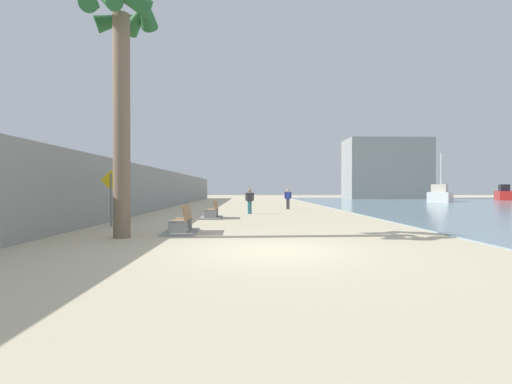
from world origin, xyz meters
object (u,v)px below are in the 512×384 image
Objects in this scene: bench_near at (182,226)px; boat_far_right at (440,195)px; person_walking at (250,200)px; person_standing at (288,198)px; palm_tree at (121,51)px; pedestrian_sign at (111,191)px; bench_far at (212,214)px; boat_far_left at (503,194)px.

boat_far_right is at bearing 50.19° from bench_near.
bench_near is 1.38× the size of person_walking.
person_walking is at bearing 75.88° from bench_near.
palm_tree is at bearing -113.56° from person_standing.
pedestrian_sign is (-1.65, 3.60, -4.45)m from palm_tree.
person_walking is (2.00, 3.26, 0.65)m from bench_far.
pedestrian_sign is (-3.76, -4.13, 1.22)m from bench_far.
pedestrian_sign is (-28.04, -27.32, 0.65)m from boat_far_right.
palm_tree is 1.33× the size of boat_far_left.
palm_tree reaches higher than boat_far_left.
bench_near is 0.34× the size of boat_far_right.
bench_near is 10.05m from person_walking.
boat_far_right is 13.94m from boat_far_left.
boat_far_left is at bearing 37.88° from person_walking.
person_standing is (4.91, 8.37, 0.65)m from bench_far.
bench_far is 0.34× the size of boat_far_left.
bench_near is 15.79m from person_standing.
palm_tree is 18.26m from person_standing.
person_walking is 1.00× the size of person_standing.
bench_far is 9.72m from person_standing.
bench_far is (0.45, 6.47, 0.00)m from bench_near.
person_walking is 5.88m from person_standing.
boat_far_right is at bearing 37.44° from person_standing.
person_walking is at bearing 52.07° from pedestrian_sign.
person_standing is at bearing 55.25° from pedestrian_sign.
palm_tree is at bearing -110.51° from person_walking.
person_walking is 43.62m from boat_far_left.
boat_far_right reaches higher than bench_far.
bench_far is at bearing -120.39° from person_standing.
person_standing is 0.66× the size of pedestrian_sign.
person_walking is at bearing -138.18° from boat_far_right.
palm_tree is 3.85× the size of bench_far.
boat_far_left is 2.63× the size of pedestrian_sign.
bench_near is 4.23m from pedestrian_sign.
palm_tree is 1.30× the size of boat_far_right.
pedestrian_sign reaches higher than bench_far.
palm_tree is 12.76m from person_walking.
palm_tree reaches higher than person_standing.
boat_far_right reaches higher than person_standing.
palm_tree reaches higher than bench_far.
bench_near is (1.66, 1.26, -5.68)m from palm_tree.
boat_far_right reaches higher than boat_far_left.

